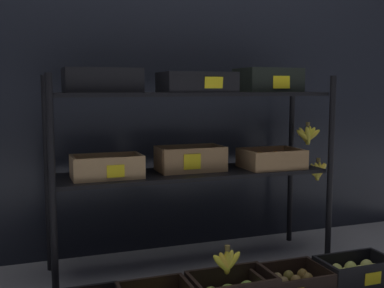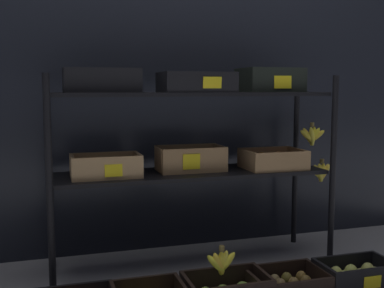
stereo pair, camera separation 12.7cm
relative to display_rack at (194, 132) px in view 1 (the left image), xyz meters
name	(u,v)px [view 1 (the left image)]	position (x,y,z in m)	size (l,w,h in m)	color
ground_plane	(192,265)	(-0.01, 0.00, -0.73)	(10.00, 10.00, 0.00)	gray
storefront_wall	(169,73)	(-0.01, 0.40, 0.32)	(3.85, 0.12, 2.10)	black
display_rack	(194,132)	(0.00, 0.00, 0.00)	(1.60, 0.43, 1.06)	black
crate_ground_kiwi	(290,283)	(0.31, -0.47, -0.68)	(0.36, 0.27, 0.11)	black
crate_ground_pear	(355,273)	(0.66, -0.50, -0.67)	(0.36, 0.22, 0.13)	black
banana_bunch_loose	(227,262)	(-0.03, -0.49, -0.53)	(0.15, 0.04, 0.14)	brown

